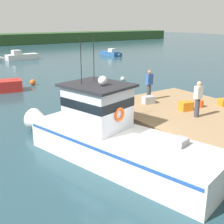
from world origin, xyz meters
The scene contains 12 objects.
ground_plane centered at (0.00, 0.00, 0.00)m, with size 200.00×200.00×0.00m, color #23424C.
dock centered at (4.80, 0.00, 1.07)m, with size 6.00×9.00×1.20m.
main_fishing_boat centered at (0.06, 0.63, 1.01)m, with size 4.42×9.95×4.80m.
crate_single_far centered at (4.64, 0.77, 1.42)m, with size 0.60×0.44×0.43m, color orange.
crate_stack_near_edge centered at (3.99, 2.74, 1.39)m, with size 0.60×0.44×0.38m, color #9E9EA3.
bait_bucket centered at (5.66, 0.73, 1.37)m, with size 0.32×0.32×0.34m, color #E04C19.
deckhand_by_the_boat centered at (4.28, -0.17, 2.06)m, with size 0.36×0.22×1.63m.
deckhand_further_back centered at (4.47, 3.26, 2.06)m, with size 0.36×0.22×1.63m.
moored_boat_far_left centered at (20.40, 29.90, 0.39)m, with size 1.54×4.54×1.14m.
moored_boat_far_right centered at (6.87, 33.07, 0.48)m, with size 5.55×1.63×1.40m.
mooring_buoy_outer centered at (10.01, 12.94, 0.19)m, with size 0.38×0.38×0.38m, color silver.
mooring_buoy_inshore centered at (2.50, 15.96, 0.24)m, with size 0.49×0.49×0.49m, color #EA5B19.
Camera 1 is at (-5.89, -8.04, 5.36)m, focal length 45.98 mm.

